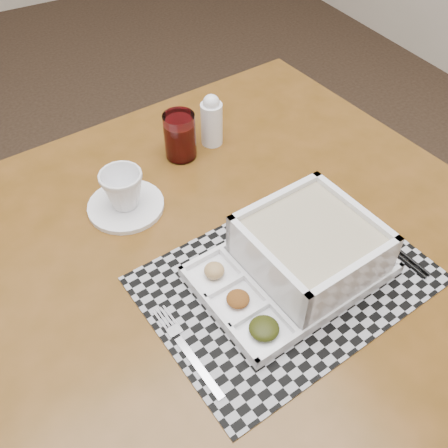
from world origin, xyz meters
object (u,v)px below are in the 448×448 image
(dining_table, at_px, (242,269))
(serving_tray, at_px, (305,255))
(cup, at_px, (123,189))
(creamer_bottle, at_px, (212,120))
(juice_glass, at_px, (180,138))

(dining_table, distance_m, serving_tray, 0.17)
(dining_table, height_order, cup, cup)
(cup, relative_size, creamer_bottle, 0.68)
(serving_tray, bearing_deg, creamer_bottle, 84.13)
(cup, bearing_deg, creamer_bottle, 46.79)
(serving_tray, relative_size, creamer_bottle, 2.79)
(dining_table, bearing_deg, creamer_bottle, 71.84)
(cup, relative_size, juice_glass, 0.80)
(juice_glass, distance_m, creamer_bottle, 0.08)
(serving_tray, xyz_separation_m, cup, (-0.21, 0.30, 0.00))
(serving_tray, distance_m, cup, 0.37)
(dining_table, bearing_deg, serving_tray, -62.66)
(serving_tray, distance_m, creamer_bottle, 0.41)
(serving_tray, relative_size, cup, 4.09)
(dining_table, distance_m, creamer_bottle, 0.34)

